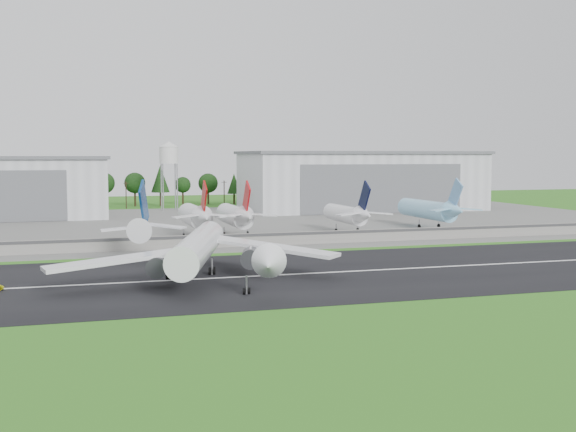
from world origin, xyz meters
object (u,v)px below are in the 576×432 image
object	(u,v)px
parked_jet_skyblue	(431,210)
main_airliner	(199,254)
parked_jet_red_a	(197,216)
parked_jet_navy	(349,214)
parked_jet_red_b	(237,216)

from	to	relation	value
parked_jet_skyblue	main_airliner	bearing A→B (deg)	-140.48
parked_jet_red_a	parked_jet_skyblue	distance (m)	76.35
parked_jet_navy	parked_jet_skyblue	xyz separation A→B (m)	(30.24, 5.06, 0.32)
main_airliner	parked_jet_navy	distance (m)	87.94
parked_jet_navy	parked_jet_skyblue	bearing A→B (deg)	9.51
parked_jet_red_b	parked_jet_skyblue	world-z (taller)	parked_jet_skyblue
parked_jet_red_a	parked_jet_red_b	world-z (taller)	parked_jet_red_a
parked_jet_red_a	parked_jet_navy	xyz separation A→B (m)	(45.95, -0.07, -0.45)
main_airliner	parked_jet_red_b	bearing A→B (deg)	-91.95
parked_jet_red_b	parked_jet_navy	size ratio (longest dim) A/B	1.00
parked_jet_skyblue	parked_jet_red_a	bearing A→B (deg)	-176.25
parked_jet_red_a	parked_jet_skyblue	xyz separation A→B (m)	(76.19, 4.99, -0.13)
parked_jet_red_b	parked_jet_navy	xyz separation A→B (m)	(34.35, -0.06, -0.34)
parked_jet_navy	parked_jet_red_a	bearing A→B (deg)	179.91
main_airliner	parked_jet_skyblue	distance (m)	113.14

